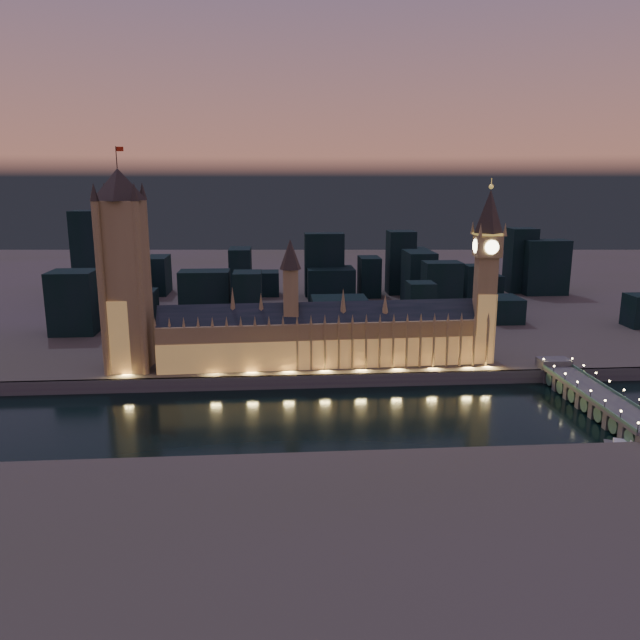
{
  "coord_description": "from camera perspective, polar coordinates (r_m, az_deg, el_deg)",
  "views": [
    {
      "loc": [
        -21.95,
        -309.23,
        121.94
      ],
      "look_at": [
        5.0,
        55.0,
        38.0
      ],
      "focal_mm": 35.0,
      "sensor_mm": 36.0,
      "label": 1
    }
  ],
  "objects": [
    {
      "name": "westminster_bridge",
      "position": [
        368.53,
        23.65,
        -6.53
      ],
      "size": [
        18.77,
        113.0,
        15.9
      ],
      "color": "#47434C",
      "rests_on": "ground"
    },
    {
      "name": "city_backdrop",
      "position": [
        566.43,
        1.39,
        3.66
      ],
      "size": [
        488.24,
        215.63,
        83.09
      ],
      "color": "black",
      "rests_on": "north_bank"
    },
    {
      "name": "embankment_wall",
      "position": [
        370.21,
        -0.61,
        -5.63
      ],
      "size": [
        2000.0,
        2.5,
        8.0
      ],
      "primitive_type": "cube",
      "color": "#47434C",
      "rests_on": "ground"
    },
    {
      "name": "victoria_tower",
      "position": [
        384.57,
        -17.5,
        5.05
      ],
      "size": [
        31.68,
        31.68,
        130.86
      ],
      "color": "olive",
      "rests_on": "north_bank"
    },
    {
      "name": "palace_of_westminster",
      "position": [
        384.17,
        0.19,
        -1.46
      ],
      "size": [
        202.0,
        28.05,
        78.0
      ],
      "color": "olive",
      "rests_on": "north_bank"
    },
    {
      "name": "north_bank",
      "position": [
        837.86,
        -2.7,
        4.84
      ],
      "size": [
        2000.0,
        960.0,
        8.0
      ],
      "primitive_type": "cube",
      "color": "#44462F",
      "rests_on": "ground"
    },
    {
      "name": "elizabeth_tower",
      "position": [
        396.5,
        15.0,
        5.16
      ],
      "size": [
        18.0,
        18.0,
        113.28
      ],
      "color": "olive",
      "rests_on": "north_bank"
    },
    {
      "name": "ground_plane",
      "position": [
        333.13,
        -0.16,
        -8.53
      ],
      "size": [
        2000.0,
        2000.0,
        0.0
      ],
      "primitive_type": "plane",
      "color": "black",
      "rests_on": "ground"
    }
  ]
}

